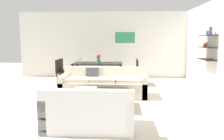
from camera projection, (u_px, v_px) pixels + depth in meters
ground_plane at (107, 99)px, 6.18m from camera, size 18.00×18.00×0.00m
back_wall_unit at (120, 45)px, 9.48m from camera, size 8.40×0.09×2.70m
right_wall_shelf_unit at (216, 48)px, 6.44m from camera, size 0.34×8.20×2.70m
sofa_beige at (104, 85)px, 6.48m from camera, size 2.37×0.90×0.78m
loveseat_white at (89, 112)px, 4.09m from camera, size 1.57×0.90×0.78m
coffee_table at (104, 100)px, 5.34m from camera, size 1.19×1.01×0.38m
decorative_bowl at (104, 90)px, 5.29m from camera, size 0.39×0.39×0.07m
apple_on_coffee_table at (93, 90)px, 5.34m from camera, size 0.07×0.07×0.07m
dining_table at (98, 65)px, 8.14m from camera, size 1.73×0.95×0.75m
dining_chair_left_far at (64, 69)px, 8.45m from camera, size 0.44×0.44×0.88m
dining_chair_right_near at (134, 71)px, 7.89m from camera, size 0.44×0.44×0.88m
dining_chair_left_near at (61, 70)px, 8.02m from camera, size 0.44×0.44×0.88m
dining_chair_right_far at (134, 69)px, 8.31m from camera, size 0.44×0.44×0.88m
wine_glass_right_near at (116, 60)px, 7.97m from camera, size 0.06×0.06×0.17m
wine_glass_left_near at (79, 60)px, 8.04m from camera, size 0.07×0.07×0.17m
wine_glass_left_far at (80, 59)px, 8.27m from camera, size 0.08×0.08×0.18m
centerpiece_vase at (98, 58)px, 8.15m from camera, size 0.16×0.16×0.31m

